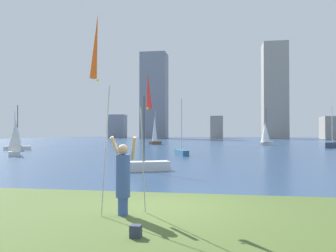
{
  "coord_description": "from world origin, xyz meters",
  "views": [
    {
      "loc": [
        1.47,
        -9.02,
        1.99
      ],
      "look_at": [
        -0.96,
        5.68,
        2.24
      ],
      "focal_mm": 36.84,
      "sensor_mm": 36.0,
      "label": 1
    }
  ],
  "objects": [
    {
      "name": "kite_flag_right",
      "position": [
        -0.47,
        -0.4,
        2.95
      ],
      "size": [
        0.16,
        1.03,
        3.51
      ],
      "color": "#B2B2B7",
      "rests_on": "ground"
    },
    {
      "name": "sailboat_3",
      "position": [
        -2.17,
        20.03,
        0.33
      ],
      "size": [
        1.55,
        2.77,
        4.77
      ],
      "color": "#2D6084",
      "rests_on": "ground"
    },
    {
      "name": "bag",
      "position": [
        -0.2,
        -2.68,
        0.12
      ],
      "size": [
        0.21,
        0.19,
        0.23
      ],
      "color": "#33384C",
      "rests_on": "ground"
    },
    {
      "name": "kite_flag_left",
      "position": [
        -1.41,
        -1.62,
        3.84
      ],
      "size": [
        0.16,
        1.19,
        4.7
      ],
      "color": "#B2B2B7",
      "rests_on": "ground"
    },
    {
      "name": "sailboat_0",
      "position": [
        -2.59,
        8.03,
        0.28
      ],
      "size": [
        2.66,
        1.8,
        3.79
      ],
      "color": "silver",
      "rests_on": "ground"
    },
    {
      "name": "sailboat_6",
      "position": [
        -9.36,
        43.75,
        1.96
      ],
      "size": [
        1.91,
        1.87,
        5.36
      ],
      "color": "brown",
      "rests_on": "ground"
    },
    {
      "name": "person",
      "position": [
        -0.94,
        -1.04,
        0.93
      ],
      "size": [
        0.69,
        0.51,
        1.89
      ],
      "rotation": [
        0.0,
        0.0,
        -0.24
      ],
      "color": "#3F59A5",
      "rests_on": "ground"
    },
    {
      "name": "skyline_tower_1",
      "position": [
        -19.26,
        91.21,
        12.64
      ],
      "size": [
        7.53,
        6.37,
        25.29
      ],
      "color": "gray",
      "rests_on": "ground"
    },
    {
      "name": "ground",
      "position": [
        0.0,
        50.95,
        -0.06
      ],
      "size": [
        120.0,
        138.0,
        0.12
      ],
      "color": "#475B28"
    },
    {
      "name": "sailboat_7",
      "position": [
        -15.54,
        16.79,
        1.29
      ],
      "size": [
        1.69,
        2.17,
        3.66
      ],
      "color": "silver",
      "rests_on": "ground"
    },
    {
      "name": "skyline_tower_3",
      "position": [
        15.54,
        92.72,
        13.59
      ],
      "size": [
        6.77,
        7.16,
        27.18
      ],
      "color": "gray",
      "rests_on": "ground"
    },
    {
      "name": "sailboat_1",
      "position": [
        7.33,
        43.07,
        1.74
      ],
      "size": [
        2.26,
        2.2,
        5.54
      ],
      "color": "white",
      "rests_on": "ground"
    },
    {
      "name": "sailboat_5",
      "position": [
        14.45,
        35.89,
        0.41
      ],
      "size": [
        2.22,
        2.96,
        5.24
      ],
      "color": "#333D51",
      "rests_on": "ground"
    },
    {
      "name": "sailboat_4",
      "position": [
        -20.81,
        24.93,
        1.7
      ],
      "size": [
        2.72,
        1.76,
        4.88
      ],
      "color": "white",
      "rests_on": "ground"
    },
    {
      "name": "skyline_tower_2",
      "position": [
        -0.88,
        93.91,
        3.27
      ],
      "size": [
        3.59,
        7.29,
        6.55
      ],
      "color": "gray",
      "rests_on": "ground"
    },
    {
      "name": "skyline_tower_0",
      "position": [
        -32.39,
        96.79,
        3.7
      ],
      "size": [
        5.23,
        4.05,
        7.4
      ],
      "color": "gray",
      "rests_on": "ground"
    }
  ]
}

